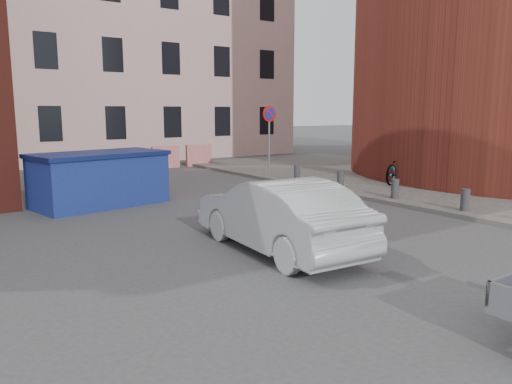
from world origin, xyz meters
TOP-DOWN VIEW (x-y plane):
  - ground at (0.00, 0.00)m, footprint 120.00×120.00m
  - sidewalk at (10.00, 4.00)m, footprint 9.00×24.00m
  - building_pink at (6.00, 22.00)m, footprint 16.00×8.00m
  - no_parking_sign at (6.00, 9.48)m, footprint 0.60×0.09m
  - bollards at (6.00, 3.40)m, footprint 0.22×9.02m
  - barriers at (4.20, 15.00)m, footprint 4.70×0.18m
  - dumpster at (-1.05, 7.71)m, footprint 3.79×2.45m
  - silver_car at (0.28, 1.33)m, footprint 1.71×4.21m
  - bicycle at (8.49, 5.33)m, footprint 2.17×1.28m

SIDE VIEW (x-z plane):
  - ground at x=0.00m, z-range 0.00..0.00m
  - sidewalk at x=10.00m, z-range 0.00..0.12m
  - bollards at x=6.00m, z-range 0.12..0.67m
  - barriers at x=4.20m, z-range 0.00..1.00m
  - bicycle at x=8.49m, z-range 0.12..1.20m
  - silver_car at x=0.28m, z-range 0.00..1.36m
  - dumpster at x=-1.05m, z-range 0.01..1.48m
  - no_parking_sign at x=6.00m, z-range 0.69..3.34m
  - building_pink at x=6.00m, z-range 0.00..14.00m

